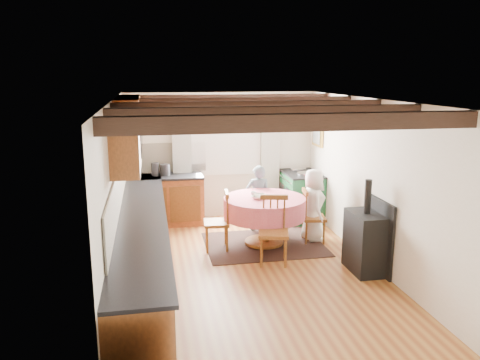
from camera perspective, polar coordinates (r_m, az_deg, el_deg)
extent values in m
cube|color=#A87133|center=(6.95, 1.26, -10.73)|extent=(3.60, 5.50, 0.00)
cube|color=white|center=(6.39, 1.36, 9.43)|extent=(3.60, 5.50, 0.00)
cube|color=silver|center=(9.22, -2.28, 2.91)|extent=(3.60, 0.00, 2.40)
cube|color=silver|center=(4.05, 9.62, -10.17)|extent=(3.60, 0.00, 2.40)
cube|color=silver|center=(6.45, -14.54, -1.75)|extent=(0.00, 5.50, 2.40)
cube|color=silver|center=(7.16, 15.55, -0.40)|extent=(0.00, 5.50, 2.40)
cube|color=black|center=(4.47, 6.80, 6.81)|extent=(3.60, 0.16, 0.16)
cube|color=black|center=(5.43, 3.60, 7.89)|extent=(3.60, 0.16, 0.16)
cube|color=black|center=(6.40, 1.36, 8.63)|extent=(3.60, 0.16, 0.16)
cube|color=black|center=(7.38, -0.30, 9.17)|extent=(3.60, 0.16, 0.16)
cube|color=black|center=(8.36, -1.56, 9.57)|extent=(3.60, 0.16, 0.16)
cube|color=beige|center=(6.74, -14.22, -1.12)|extent=(0.02, 4.50, 0.55)
cube|color=beige|center=(9.11, -8.50, 2.66)|extent=(1.40, 0.02, 0.55)
cube|color=#A05625|center=(6.66, -11.58, -8.00)|extent=(0.60, 5.30, 0.88)
cube|color=#A05625|center=(9.00, -8.58, -2.43)|extent=(1.30, 0.60, 0.88)
cube|color=black|center=(6.51, -11.58, -4.20)|extent=(0.64, 5.30, 0.04)
cube|color=black|center=(8.87, -8.67, 0.41)|extent=(1.30, 0.64, 0.04)
cube|color=#A05625|center=(7.49, -13.01, 6.13)|extent=(0.34, 1.80, 0.90)
cube|color=#A05625|center=(6.01, -13.46, 4.09)|extent=(0.34, 0.90, 0.70)
cube|color=white|center=(9.16, -1.66, 5.38)|extent=(1.34, 0.03, 1.54)
cube|color=white|center=(9.17, -1.67, 5.39)|extent=(1.20, 0.01, 1.40)
cube|color=beige|center=(9.06, -6.87, 2.01)|extent=(0.35, 0.10, 2.10)
cube|color=beige|center=(9.33, 3.61, 2.38)|extent=(0.35, 0.10, 2.10)
cylinder|color=black|center=(9.02, -1.60, 9.10)|extent=(2.00, 0.03, 0.03)
cube|color=gold|center=(9.15, 9.21, 5.85)|extent=(0.04, 0.50, 0.60)
cylinder|color=silver|center=(9.33, 4.15, 6.11)|extent=(0.30, 0.02, 0.30)
cube|color=black|center=(7.95, 2.86, -7.62)|extent=(1.90, 1.48, 0.01)
imported|color=slate|center=(8.47, 2.17, -2.19)|extent=(0.45, 0.31, 1.18)
imported|color=white|center=(8.08, 8.69, -2.93)|extent=(0.43, 0.62, 1.21)
imported|color=silver|center=(7.63, 2.15, -2.05)|extent=(0.30, 0.30, 0.05)
imported|color=silver|center=(7.70, 2.34, -1.90)|extent=(0.26, 0.26, 0.06)
imported|color=silver|center=(7.75, 1.61, -1.70)|extent=(0.10, 0.10, 0.09)
cylinder|color=#262628|center=(8.85, -10.03, 1.26)|extent=(0.14, 0.14, 0.24)
cylinder|color=#262628|center=(8.87, -8.91, 1.22)|extent=(0.19, 0.19, 0.21)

